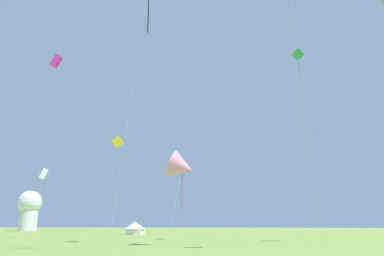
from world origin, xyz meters
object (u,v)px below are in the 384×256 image
object	(u,v)px
kite_white_box	(44,174)
festival_tent_center	(135,227)
kite_pink_delta	(182,167)
kite_green_diamond	(298,60)
observatory_dome	(29,208)
kite_yellow_diamond	(117,144)
kite_magenta_box	(56,61)

from	to	relation	value
kite_white_box	festival_tent_center	size ratio (longest dim) A/B	2.78
kite_pink_delta	festival_tent_center	xyz separation A→B (m)	(-14.96, 35.24, -6.04)
kite_green_diamond	observatory_dome	world-z (taller)	kite_green_diamond
festival_tent_center	kite_yellow_diamond	bearing A→B (deg)	-79.51
kite_white_box	kite_green_diamond	world-z (taller)	kite_green_diamond
kite_pink_delta	festival_tent_center	size ratio (longest dim) A/B	2.48
kite_yellow_diamond	kite_green_diamond	world-z (taller)	kite_green_diamond
kite_white_box	observatory_dome	world-z (taller)	observatory_dome
kite_magenta_box	kite_green_diamond	world-z (taller)	kite_magenta_box
kite_white_box	festival_tent_center	xyz separation A→B (m)	(8.89, 18.10, -7.88)
kite_yellow_diamond	kite_green_diamond	bearing A→B (deg)	16.94
kite_yellow_diamond	kite_pink_delta	size ratio (longest dim) A/B	1.47
kite_green_diamond	observatory_dome	xyz separation A→B (m)	(-67.42, 46.60, -19.21)
festival_tent_center	observatory_dome	size ratio (longest dim) A/B	0.33
kite_yellow_diamond	observatory_dome	world-z (taller)	kite_yellow_diamond
kite_pink_delta	kite_magenta_box	xyz separation A→B (m)	(-27.66, 24.99, 23.19)
kite_yellow_diamond	festival_tent_center	xyz separation A→B (m)	(-4.56, 24.60, -10.74)
kite_magenta_box	kite_green_diamond	size ratio (longest dim) A/B	1.18
kite_magenta_box	festival_tent_center	xyz separation A→B (m)	(12.70, 10.25, -29.23)
kite_yellow_diamond	festival_tent_center	size ratio (longest dim) A/B	3.63
kite_yellow_diamond	festival_tent_center	world-z (taller)	kite_yellow_diamond
kite_green_diamond	kite_pink_delta	bearing A→B (deg)	-127.65
kite_magenta_box	kite_yellow_diamond	bearing A→B (deg)	-39.74
kite_green_diamond	festival_tent_center	xyz separation A→B (m)	(-28.88, 17.19, -23.92)
kite_green_diamond	festival_tent_center	bearing A→B (deg)	149.24
kite_green_diamond	festival_tent_center	distance (m)	41.25
kite_pink_delta	kite_yellow_diamond	bearing A→B (deg)	134.35
kite_yellow_diamond	kite_green_diamond	size ratio (longest dim) A/B	0.49
kite_magenta_box	kite_white_box	bearing A→B (deg)	-64.06
kite_white_box	kite_pink_delta	xyz separation A→B (m)	(23.84, -17.14, -1.83)
kite_pink_delta	festival_tent_center	world-z (taller)	kite_pink_delta
kite_yellow_diamond	kite_white_box	bearing A→B (deg)	154.19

